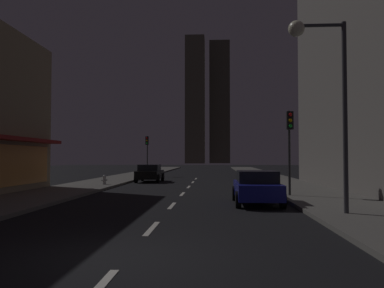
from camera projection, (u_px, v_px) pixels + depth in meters
ground_plane at (197, 178)px, 39.75m from camera, size 78.00×136.00×0.10m
sidewalk_right at (266, 177)px, 39.34m from camera, size 4.00×76.00×0.15m
sidewalk_left at (130, 176)px, 40.16m from camera, size 4.00×76.00×0.15m
lane_marking_center at (182, 194)px, 21.39m from camera, size 0.16×33.40×0.01m
skyscraper_distant_tall at (195, 100)px, 138.11m from camera, size 6.77×7.83×44.86m
skyscraper_distant_mid at (220, 103)px, 143.70m from camera, size 7.41×7.83×44.72m
car_parked_near at (257, 187)px, 16.81m from camera, size 1.98×4.24×1.45m
car_parked_far at (150, 173)px, 32.23m from camera, size 1.98×4.24×1.45m
fire_hydrant_far_left at (104, 180)px, 27.05m from camera, size 0.42×0.30×0.65m
traffic_light_near_right at (290, 134)px, 19.24m from camera, size 0.32×0.48×4.20m
traffic_light_far_left at (147, 147)px, 41.92m from camera, size 0.32×0.48×4.20m
street_lamp_right at (320, 68)px, 13.26m from camera, size 1.96×0.56×6.58m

